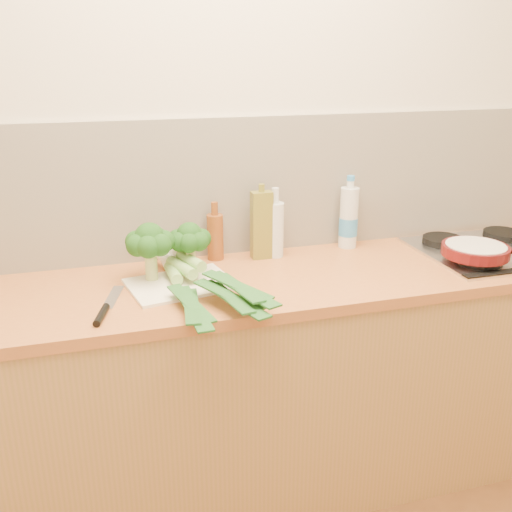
# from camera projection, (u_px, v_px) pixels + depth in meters

# --- Properties ---
(room_shell) EXTENTS (3.50, 3.50, 3.50)m
(room_shell) POSITION_uv_depth(u_px,v_px,m) (231.00, 187.00, 2.23)
(room_shell) COLOR beige
(room_shell) RESTS_ON ground
(counter) EXTENTS (3.20, 0.62, 0.90)m
(counter) POSITION_uv_depth(u_px,v_px,m) (252.00, 385.00, 2.21)
(counter) COLOR #A17543
(counter) RESTS_ON ground
(gas_hob) EXTENTS (0.58, 0.50, 0.04)m
(gas_hob) POSITION_uv_depth(u_px,v_px,m) (493.00, 249.00, 2.32)
(gas_hob) COLOR silver
(gas_hob) RESTS_ON counter
(chopping_board) EXTENTS (0.40, 0.32, 0.01)m
(chopping_board) POSITION_uv_depth(u_px,v_px,m) (181.00, 284.00, 1.99)
(chopping_board) COLOR white
(chopping_board) RESTS_ON counter
(broccoli_left) EXTENTS (0.17, 0.17, 0.21)m
(broccoli_left) POSITION_uv_depth(u_px,v_px,m) (150.00, 242.00, 1.97)
(broccoli_left) COLOR #ADBA6C
(broccoli_left) RESTS_ON chopping_board
(broccoli_right) EXTENTS (0.15, 0.16, 0.19)m
(broccoli_right) POSITION_uv_depth(u_px,v_px,m) (190.00, 239.00, 2.05)
(broccoli_right) COLOR #ADBA6C
(broccoli_right) RESTS_ON chopping_board
(leek_front) EXTENTS (0.11, 0.66, 0.04)m
(leek_front) POSITION_uv_depth(u_px,v_px,m) (178.00, 281.00, 1.94)
(leek_front) COLOR white
(leek_front) RESTS_ON chopping_board
(leek_mid) EXTENTS (0.28, 0.69, 0.04)m
(leek_mid) POSITION_uv_depth(u_px,v_px,m) (191.00, 273.00, 1.96)
(leek_mid) COLOR white
(leek_mid) RESTS_ON chopping_board
(leek_back) EXTENTS (0.28, 0.65, 0.04)m
(leek_back) POSITION_uv_depth(u_px,v_px,m) (202.00, 267.00, 1.97)
(leek_back) COLOR white
(leek_back) RESTS_ON chopping_board
(chefs_knife) EXTENTS (0.11, 0.31, 0.02)m
(chefs_knife) POSITION_uv_depth(u_px,v_px,m) (105.00, 310.00, 1.78)
(chefs_knife) COLOR silver
(chefs_knife) RESTS_ON counter
(skillet) EXTENTS (0.36, 0.25, 0.04)m
(skillet) POSITION_uv_depth(u_px,v_px,m) (476.00, 250.00, 2.17)
(skillet) COLOR #4F0D0F
(skillet) RESTS_ON gas_hob
(oil_tin) EXTENTS (0.08, 0.05, 0.30)m
(oil_tin) POSITION_uv_depth(u_px,v_px,m) (262.00, 225.00, 2.22)
(oil_tin) COLOR olive
(oil_tin) RESTS_ON counter
(glass_bottle) EXTENTS (0.07, 0.07, 0.28)m
(glass_bottle) POSITION_uv_depth(u_px,v_px,m) (275.00, 228.00, 2.24)
(glass_bottle) COLOR silver
(glass_bottle) RESTS_ON counter
(amber_bottle) EXTENTS (0.06, 0.06, 0.23)m
(amber_bottle) POSITION_uv_depth(u_px,v_px,m) (215.00, 236.00, 2.22)
(amber_bottle) COLOR brown
(amber_bottle) RESTS_ON counter
(water_bottle) EXTENTS (0.08, 0.08, 0.28)m
(water_bottle) POSITION_uv_depth(u_px,v_px,m) (349.00, 219.00, 2.35)
(water_bottle) COLOR silver
(water_bottle) RESTS_ON counter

